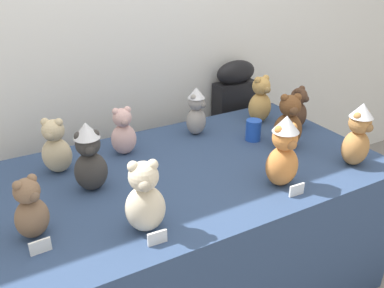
% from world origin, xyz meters
% --- Properties ---
extents(wall_back, '(7.00, 0.08, 2.60)m').
position_xyz_m(wall_back, '(0.00, 1.00, 1.30)').
color(wall_back, white).
rests_on(wall_back, ground_plane).
extents(display_table, '(1.74, 0.99, 0.72)m').
position_xyz_m(display_table, '(0.00, 0.25, 0.36)').
color(display_table, navy).
rests_on(display_table, ground_plane).
extents(instrument_case, '(0.28, 0.13, 0.99)m').
position_xyz_m(instrument_case, '(0.66, 0.88, 0.50)').
color(instrument_case, black).
rests_on(instrument_case, ground_plane).
extents(teddy_bear_cream, '(0.17, 0.16, 0.28)m').
position_xyz_m(teddy_bear_cream, '(-0.36, -0.06, 0.84)').
color(teddy_bear_cream, beige).
rests_on(teddy_bear_cream, display_table).
extents(teddy_bear_sand, '(0.17, 0.16, 0.26)m').
position_xyz_m(teddy_bear_sand, '(-0.54, 0.51, 0.84)').
color(teddy_bear_sand, '#CCB78E').
rests_on(teddy_bear_sand, display_table).
extents(teddy_bear_cocoa, '(0.15, 0.14, 0.24)m').
position_xyz_m(teddy_bear_cocoa, '(0.73, 0.37, 0.83)').
color(teddy_bear_cocoa, '#4C3323').
rests_on(teddy_bear_cocoa, display_table).
extents(teddy_bear_caramel, '(0.15, 0.13, 0.30)m').
position_xyz_m(teddy_bear_caramel, '(0.67, -0.08, 0.86)').
color(teddy_bear_caramel, '#B27A42').
rests_on(teddy_bear_caramel, display_table).
extents(teddy_bear_blush, '(0.13, 0.11, 0.24)m').
position_xyz_m(teddy_bear_blush, '(-0.22, 0.54, 0.83)').
color(teddy_bear_blush, beige).
rests_on(teddy_bear_blush, display_table).
extents(teddy_bear_chestnut, '(0.18, 0.16, 0.28)m').
position_xyz_m(teddy_bear_chestnut, '(0.52, 0.21, 0.85)').
color(teddy_bear_chestnut, brown).
rests_on(teddy_bear_chestnut, display_table).
extents(teddy_bear_honey, '(0.15, 0.13, 0.27)m').
position_xyz_m(teddy_bear_honey, '(0.61, 0.55, 0.84)').
color(teddy_bear_honey, tan).
rests_on(teddy_bear_honey, display_table).
extents(teddy_bear_mocha, '(0.15, 0.14, 0.23)m').
position_xyz_m(teddy_bear_mocha, '(-0.71, 0.09, 0.82)').
color(teddy_bear_mocha, '#7F6047').
rests_on(teddy_bear_mocha, display_table).
extents(teddy_bear_charcoal, '(0.15, 0.13, 0.30)m').
position_xyz_m(teddy_bear_charcoal, '(-0.45, 0.29, 0.86)').
color(teddy_bear_charcoal, '#383533').
rests_on(teddy_bear_charcoal, display_table).
extents(teddy_bear_ash, '(0.15, 0.14, 0.26)m').
position_xyz_m(teddy_bear_ash, '(0.20, 0.57, 0.84)').
color(teddy_bear_ash, gray).
rests_on(teddy_bear_ash, display_table).
extents(teddy_bear_ginger, '(0.15, 0.13, 0.31)m').
position_xyz_m(teddy_bear_ginger, '(0.26, -0.06, 0.87)').
color(teddy_bear_ginger, '#D17F3D').
rests_on(teddy_bear_ginger, display_table).
extents(party_cup_blue, '(0.08, 0.08, 0.11)m').
position_xyz_m(party_cup_blue, '(0.42, 0.36, 0.77)').
color(party_cup_blue, blue).
rests_on(party_cup_blue, display_table).
extents(name_card_front_left, '(0.07, 0.01, 0.05)m').
position_xyz_m(name_card_front_left, '(0.26, -0.16, 0.74)').
color(name_card_front_left, white).
rests_on(name_card_front_left, display_table).
extents(name_card_front_middle, '(0.07, 0.01, 0.05)m').
position_xyz_m(name_card_front_middle, '(-0.36, -0.16, 0.74)').
color(name_card_front_middle, white).
rests_on(name_card_front_middle, display_table).
extents(name_card_front_right, '(0.07, 0.01, 0.05)m').
position_xyz_m(name_card_front_right, '(-0.71, -0.01, 0.74)').
color(name_card_front_right, white).
rests_on(name_card_front_right, display_table).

